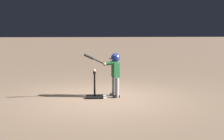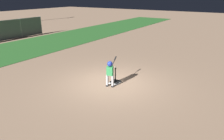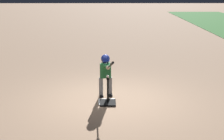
# 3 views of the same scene
# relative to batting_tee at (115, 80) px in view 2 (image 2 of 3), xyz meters

# --- Properties ---
(ground_plane) EXTENTS (90.00, 90.00, 0.00)m
(ground_plane) POSITION_rel_batting_tee_xyz_m (-0.18, 0.09, -0.09)
(ground_plane) COLOR #93755B
(home_plate) EXTENTS (0.45, 0.45, 0.02)m
(home_plate) POSITION_rel_batting_tee_xyz_m (-0.10, -0.03, -0.08)
(home_plate) COLOR white
(home_plate) RESTS_ON ground_plane
(batting_tee) EXTENTS (0.46, 0.41, 0.71)m
(batting_tee) POSITION_rel_batting_tee_xyz_m (0.00, 0.00, 0.00)
(batting_tee) COLOR black
(batting_tee) RESTS_ON ground_plane
(batter_child) EXTENTS (0.97, 0.43, 1.20)m
(batter_child) POSITION_rel_batting_tee_xyz_m (-0.54, -0.06, 0.67)
(batter_child) COLOR gray
(batter_child) RESTS_ON ground_plane
(baseball) EXTENTS (0.07, 0.07, 0.07)m
(baseball) POSITION_rel_batting_tee_xyz_m (0.00, -0.00, 0.65)
(baseball) COLOR white
(baseball) RESTS_ON batting_tee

